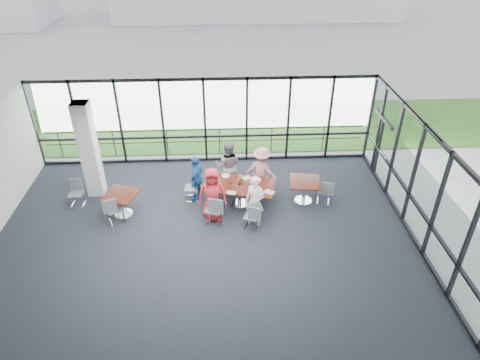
{
  "coord_description": "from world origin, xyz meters",
  "views": [
    {
      "loc": [
        0.55,
        -9.04,
        8.03
      ],
      "look_at": [
        1.1,
        1.81,
        1.1
      ],
      "focal_mm": 32.0,
      "sensor_mm": 36.0,
      "label": 1
    }
  ],
  "objects_px": {
    "structural_column": "(89,150)",
    "side_table_right": "(305,184)",
    "diner_end": "(197,178)",
    "chair_main_fl": "(230,173)",
    "side_table_left": "(121,197)",
    "diner_far_left": "(228,165)",
    "diner_far_right": "(262,170)",
    "chair_spare_la": "(115,209)",
    "chair_spare_lb": "(76,194)",
    "chair_main_nl": "(214,209)",
    "chair_main_nr": "(252,216)",
    "diner_near_right": "(255,201)",
    "chair_main_fr": "(259,176)",
    "chair_main_end": "(192,188)",
    "main_table": "(240,187)",
    "chair_spare_r": "(324,191)",
    "diner_near_left": "(212,195)"
  },
  "relations": [
    {
      "from": "diner_far_right",
      "to": "chair_spare_la",
      "type": "xyz_separation_m",
      "value": [
        -4.51,
        -1.41,
        -0.36
      ]
    },
    {
      "from": "side_table_right",
      "to": "chair_main_nr",
      "type": "xyz_separation_m",
      "value": [
        -1.78,
        -1.29,
        -0.23
      ]
    },
    {
      "from": "chair_spare_lb",
      "to": "side_table_right",
      "type": "bearing_deg",
      "value": -179.27
    },
    {
      "from": "structural_column",
      "to": "chair_main_nr",
      "type": "relative_size",
      "value": 3.88
    },
    {
      "from": "side_table_right",
      "to": "diner_end",
      "type": "distance_m",
      "value": 3.44
    },
    {
      "from": "side_table_left",
      "to": "chair_main_fl",
      "type": "height_order",
      "value": "chair_main_fl"
    },
    {
      "from": "diner_end",
      "to": "structural_column",
      "type": "bearing_deg",
      "value": -84.38
    },
    {
      "from": "main_table",
      "to": "diner_far_right",
      "type": "xyz_separation_m",
      "value": [
        0.75,
        0.69,
        0.17
      ]
    },
    {
      "from": "diner_near_right",
      "to": "chair_main_fl",
      "type": "relative_size",
      "value": 1.96
    },
    {
      "from": "diner_near_right",
      "to": "chair_spare_r",
      "type": "height_order",
      "value": "diner_near_right"
    },
    {
      "from": "structural_column",
      "to": "diner_end",
      "type": "relative_size",
      "value": 2.02
    },
    {
      "from": "side_table_right",
      "to": "chair_main_nl",
      "type": "distance_m",
      "value": 3.05
    },
    {
      "from": "chair_spare_la",
      "to": "chair_spare_r",
      "type": "bearing_deg",
      "value": -17.37
    },
    {
      "from": "structural_column",
      "to": "diner_far_right",
      "type": "distance_m",
      "value": 5.51
    },
    {
      "from": "structural_column",
      "to": "diner_far_left",
      "type": "height_order",
      "value": "structural_column"
    },
    {
      "from": "chair_spare_r",
      "to": "side_table_left",
      "type": "bearing_deg",
      "value": -161.62
    },
    {
      "from": "chair_main_fl",
      "to": "chair_main_end",
      "type": "distance_m",
      "value": 1.55
    },
    {
      "from": "diner_end",
      "to": "chair_main_nr",
      "type": "distance_m",
      "value": 2.31
    },
    {
      "from": "chair_main_nl",
      "to": "chair_spare_lb",
      "type": "distance_m",
      "value": 4.5
    },
    {
      "from": "chair_main_nl",
      "to": "chair_spare_la",
      "type": "distance_m",
      "value": 2.95
    },
    {
      "from": "main_table",
      "to": "side_table_right",
      "type": "xyz_separation_m",
      "value": [
        2.07,
        0.07,
        0.0
      ]
    },
    {
      "from": "chair_main_nl",
      "to": "chair_main_nr",
      "type": "xyz_separation_m",
      "value": [
        1.1,
        -0.3,
        -0.07
      ]
    },
    {
      "from": "diner_far_right",
      "to": "chair_main_nl",
      "type": "distance_m",
      "value": 2.27
    },
    {
      "from": "side_table_left",
      "to": "diner_far_left",
      "type": "distance_m",
      "value": 3.55
    },
    {
      "from": "structural_column",
      "to": "diner_near_right",
      "type": "xyz_separation_m",
      "value": [
        5.1,
        -1.91,
        -0.8
      ]
    },
    {
      "from": "chair_main_nr",
      "to": "side_table_right",
      "type": "bearing_deg",
      "value": 57.27
    },
    {
      "from": "chair_spare_la",
      "to": "chair_main_end",
      "type": "bearing_deg",
      "value": 1.81
    },
    {
      "from": "diner_far_left",
      "to": "chair_spare_r",
      "type": "bearing_deg",
      "value": 172.1
    },
    {
      "from": "chair_main_nr",
      "to": "chair_spare_la",
      "type": "xyz_separation_m",
      "value": [
        -4.05,
        0.51,
        0.04
      ]
    },
    {
      "from": "diner_end",
      "to": "chair_spare_la",
      "type": "relative_size",
      "value": 1.77
    },
    {
      "from": "diner_far_left",
      "to": "chair_spare_lb",
      "type": "relative_size",
      "value": 2.08
    },
    {
      "from": "main_table",
      "to": "chair_main_end",
      "type": "xyz_separation_m",
      "value": [
        -1.53,
        0.34,
        -0.21
      ]
    },
    {
      "from": "chair_main_end",
      "to": "chair_spare_la",
      "type": "height_order",
      "value": "chair_spare_la"
    },
    {
      "from": "side_table_right",
      "to": "diner_far_left",
      "type": "xyz_separation_m",
      "value": [
        -2.4,
        0.89,
        0.23
      ]
    },
    {
      "from": "main_table",
      "to": "diner_end",
      "type": "bearing_deg",
      "value": 178.45
    },
    {
      "from": "structural_column",
      "to": "side_table_right",
      "type": "xyz_separation_m",
      "value": [
        6.77,
        -0.82,
        -0.95
      ]
    },
    {
      "from": "diner_far_left",
      "to": "chair_main_end",
      "type": "bearing_deg",
      "value": 36.81
    },
    {
      "from": "chair_main_end",
      "to": "chair_spare_r",
      "type": "bearing_deg",
      "value": 90.87
    },
    {
      "from": "structural_column",
      "to": "chair_main_fr",
      "type": "bearing_deg",
      "value": 1.25
    },
    {
      "from": "chair_main_fr",
      "to": "diner_far_right",
      "type": "bearing_deg",
      "value": 104.89
    },
    {
      "from": "diner_end",
      "to": "chair_main_fl",
      "type": "distance_m",
      "value": 1.46
    },
    {
      "from": "structural_column",
      "to": "diner_end",
      "type": "height_order",
      "value": "structural_column"
    },
    {
      "from": "diner_near_left",
      "to": "structural_column",
      "type": "bearing_deg",
      "value": 155.93
    },
    {
      "from": "diner_far_right",
      "to": "chair_spare_lb",
      "type": "height_order",
      "value": "diner_far_right"
    },
    {
      "from": "side_table_left",
      "to": "chair_main_nr",
      "type": "relative_size",
      "value": 1.4
    },
    {
      "from": "chair_main_fr",
      "to": "chair_spare_r",
      "type": "bearing_deg",
      "value": 157.39
    },
    {
      "from": "chair_main_fl",
      "to": "chair_main_fr",
      "type": "relative_size",
      "value": 1.0
    },
    {
      "from": "chair_main_fl",
      "to": "chair_spare_la",
      "type": "bearing_deg",
      "value": 34.89
    },
    {
      "from": "structural_column",
      "to": "diner_far_left",
      "type": "xyz_separation_m",
      "value": [
        4.37,
        0.06,
        -0.72
      ]
    },
    {
      "from": "chair_spare_la",
      "to": "structural_column",
      "type": "bearing_deg",
      "value": 96.76
    }
  ]
}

